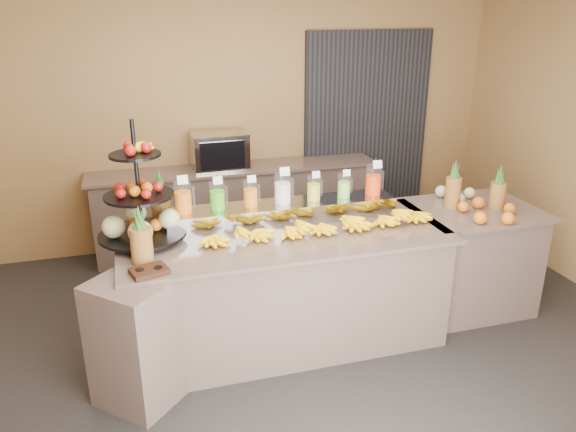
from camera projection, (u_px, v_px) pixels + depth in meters
name	position (u px, v px, depth m)	size (l,w,h in m)	color
ground	(297.00, 360.00, 4.31)	(6.00, 6.00, 0.00)	black
room_envelope	(291.00, 98.00, 4.40)	(6.04, 5.02, 2.82)	olive
buffet_counter	(273.00, 293.00, 4.35)	(2.75, 1.25, 0.93)	gray
right_counter	(467.00, 257.00, 4.96)	(1.08, 0.88, 0.93)	gray
back_ledge	(237.00, 208.00, 6.17)	(3.10, 0.55, 0.93)	gray
pitcher_tray	(283.00, 212.00, 4.49)	(1.85, 0.30, 0.15)	gray
juice_pitcher_orange_a	(183.00, 199.00, 4.22)	(0.13, 0.14, 0.32)	silver
juice_pitcher_green	(217.00, 197.00, 4.29)	(0.12, 0.12, 0.29)	silver
juice_pitcher_orange_b	(251.00, 195.00, 4.36)	(0.11, 0.12, 0.28)	silver
juice_pitcher_milk	(283.00, 190.00, 4.43)	(0.13, 0.14, 0.32)	silver
juice_pitcher_lemon	(314.00, 190.00, 4.50)	(0.11, 0.11, 0.27)	silver
juice_pitcher_lime	(344.00, 187.00, 4.57)	(0.11, 0.11, 0.26)	silver
juice_pitcher_orange_c	(373.00, 182.00, 4.63)	(0.13, 0.14, 0.32)	silver
banana_heap	(321.00, 224.00, 4.28)	(1.83, 0.17, 0.15)	yellow
fruit_stand	(147.00, 211.00, 4.07)	(0.67, 0.67, 0.90)	black
condiment_caddy	(149.00, 271.00, 3.63)	(0.23, 0.17, 0.03)	black
pineapple_left_a	(141.00, 242.00, 3.74)	(0.15, 0.15, 0.41)	brown
pineapple_left_b	(161.00, 203.00, 4.40)	(0.16, 0.16, 0.45)	brown
right_fruit_pile	(480.00, 202.00, 4.67)	(0.51, 0.48, 0.27)	brown
oven_warmer	(219.00, 151.00, 5.89)	(0.57, 0.40, 0.38)	gray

